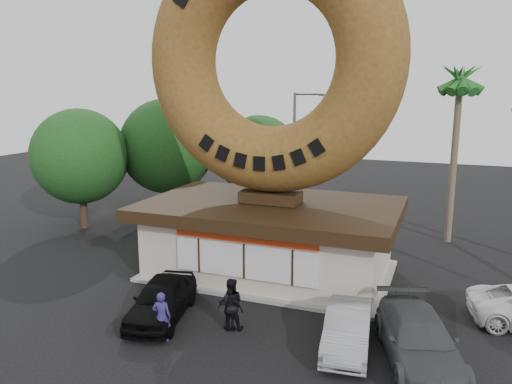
{
  "coord_description": "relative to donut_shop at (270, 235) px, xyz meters",
  "views": [
    {
      "loc": [
        7.24,
        -14.37,
        8.27
      ],
      "look_at": [
        0.08,
        4.0,
        4.16
      ],
      "focal_mm": 35.0,
      "sensor_mm": 36.0,
      "label": 1
    }
  ],
  "objects": [
    {
      "name": "person_left",
      "position": [
        -1.22,
        -7.24,
        -0.91
      ],
      "size": [
        0.71,
        0.56,
        1.72
      ],
      "primitive_type": "imported",
      "rotation": [
        0.0,
        0.0,
        3.41
      ],
      "color": "navy",
      "rests_on": "ground"
    },
    {
      "name": "donut_shop",
      "position": [
        0.0,
        0.0,
        0.0
      ],
      "size": [
        11.2,
        7.2,
        3.8
      ],
      "color": "beige",
      "rests_on": "ground"
    },
    {
      "name": "tree_mid",
      "position": [
        -4.0,
        9.02,
        2.25
      ],
      "size": [
        5.2,
        5.2,
        6.63
      ],
      "color": "#473321",
      "rests_on": "ground"
    },
    {
      "name": "tree_far",
      "position": [
        -13.0,
        3.02,
        2.56
      ],
      "size": [
        5.6,
        5.6,
        7.14
      ],
      "color": "#473321",
      "rests_on": "ground"
    },
    {
      "name": "car_silver",
      "position": [
        4.59,
        -5.42,
        -1.1
      ],
      "size": [
        1.88,
        4.17,
        1.33
      ],
      "primitive_type": "imported",
      "rotation": [
        0.0,
        0.0,
        0.12
      ],
      "color": "#949499",
      "rests_on": "ground"
    },
    {
      "name": "tree_west",
      "position": [
        -9.5,
        7.02,
        2.87
      ],
      "size": [
        6.0,
        6.0,
        7.65
      ],
      "color": "#473321",
      "rests_on": "ground"
    },
    {
      "name": "car_black",
      "position": [
        -2.14,
        -5.78,
        -1.03
      ],
      "size": [
        2.64,
        4.6,
        1.47
      ],
      "primitive_type": "imported",
      "rotation": [
        0.0,
        0.0,
        0.22
      ],
      "color": "black",
      "rests_on": "ground"
    },
    {
      "name": "street_lamp",
      "position": [
        -1.86,
        10.02,
        2.72
      ],
      "size": [
        2.11,
        0.2,
        8.0
      ],
      "color": "#59595E",
      "rests_on": "ground"
    },
    {
      "name": "ground",
      "position": [
        0.0,
        -5.98,
        -1.77
      ],
      "size": [
        90.0,
        90.0,
        0.0
      ],
      "primitive_type": "plane",
      "color": "black",
      "rests_on": "ground"
    },
    {
      "name": "person_center",
      "position": [
        0.55,
        -5.63,
        -0.84
      ],
      "size": [
        1.08,
        0.96,
        1.86
      ],
      "primitive_type": "imported",
      "rotation": [
        0.0,
        0.0,
        3.47
      ],
      "color": "black",
      "rests_on": "ground"
    },
    {
      "name": "person_right",
      "position": [
        0.6,
        -5.77,
        -0.98
      ],
      "size": [
        0.93,
        0.42,
        1.56
      ],
      "primitive_type": "imported",
      "rotation": [
        0.0,
        0.0,
        3.19
      ],
      "color": "black",
      "rests_on": "ground"
    },
    {
      "name": "palm_near",
      "position": [
        7.5,
        8.02,
        6.65
      ],
      "size": [
        2.6,
        2.6,
        9.75
      ],
      "color": "#726651",
      "rests_on": "ground"
    },
    {
      "name": "giant_donut",
      "position": [
        0.0,
        0.02,
        7.65
      ],
      "size": [
        11.23,
        2.86,
        11.23
      ],
      "primitive_type": "torus",
      "rotation": [
        1.57,
        0.0,
        0.0
      ],
      "color": "brown",
      "rests_on": "donut_shop"
    },
    {
      "name": "car_grey",
      "position": [
        6.79,
        -5.49,
        -1.03
      ],
      "size": [
        3.52,
        5.48,
        1.48
      ],
      "primitive_type": "imported",
      "rotation": [
        0.0,
        0.0,
        0.31
      ],
      "color": "#4C4E50",
      "rests_on": "ground"
    }
  ]
}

